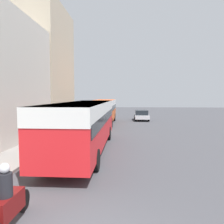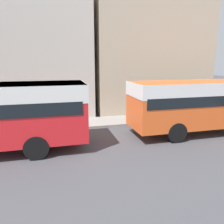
# 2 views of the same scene
# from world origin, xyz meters

# --- Properties ---
(building_midblock) EXTENTS (5.66, 8.27, 9.11)m
(building_midblock) POSITION_xyz_m (-9.03, 11.83, 4.56)
(building_midblock) COLOR beige
(building_midblock) RESTS_ON ground_plane
(building_far_terrace) EXTENTS (5.84, 8.90, 13.33)m
(building_far_terrace) POSITION_xyz_m (-9.12, 20.78, 6.67)
(building_far_terrace) COLOR #BCAD93
(building_far_terrace) RESTS_ON ground_plane
(bus_following) EXTENTS (2.49, 9.86, 2.86)m
(bus_following) POSITION_xyz_m (-1.88, 22.06, 1.87)
(bus_following) COLOR #EA5B23
(bus_following) RESTS_ON ground_plane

